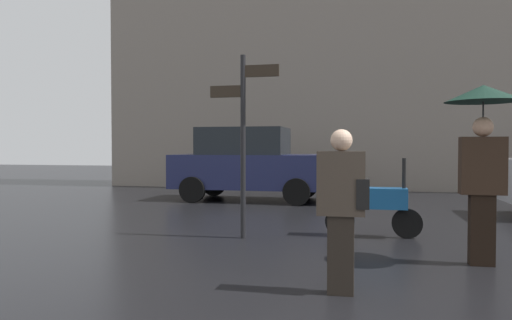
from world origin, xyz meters
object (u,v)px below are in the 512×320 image
pedestrian_with_umbrella (483,134)px  pedestrian_with_bag (343,201)px  parked_scooter (370,201)px  street_signpost (243,127)px  parked_car_right (249,163)px

pedestrian_with_umbrella → pedestrian_with_bag: 2.27m
pedestrian_with_umbrella → parked_scooter: pedestrian_with_umbrella is taller
pedestrian_with_bag → parked_scooter: (0.28, 3.05, -0.34)m
pedestrian_with_bag → pedestrian_with_umbrella: bearing=40.0°
street_signpost → pedestrian_with_bag: bearing=-57.1°
pedestrian_with_bag → street_signpost: (-1.62, 2.50, 0.82)m
pedestrian_with_umbrella → street_signpost: street_signpost is taller
street_signpost → pedestrian_with_umbrella: bearing=-17.3°
parked_scooter → street_signpost: size_ratio=0.53×
pedestrian_with_bag → street_signpost: street_signpost is taller
pedestrian_with_bag → parked_car_right: size_ratio=0.39×
pedestrian_with_umbrella → street_signpost: bearing=-133.3°
parked_scooter → street_signpost: 2.29m
parked_scooter → street_signpost: street_signpost is taller
pedestrian_with_bag → street_signpost: size_ratio=0.56×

